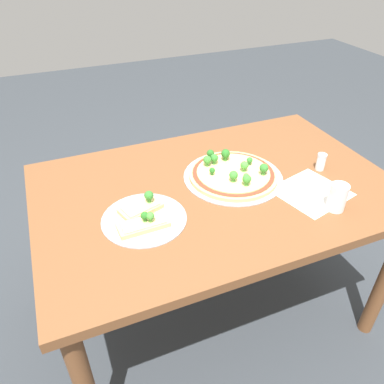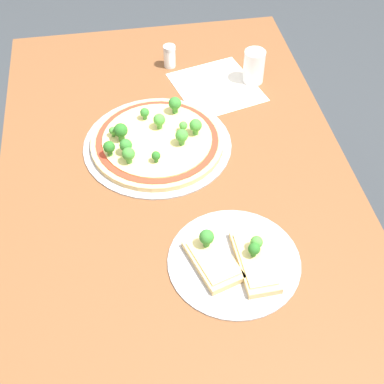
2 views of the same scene
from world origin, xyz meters
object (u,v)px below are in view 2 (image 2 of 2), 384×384
object	(u,v)px
pizza_tray_whole	(157,141)
drinking_cup	(254,67)
condiment_shaker	(170,56)
dining_table	(175,190)
pizza_tray_slice	(234,259)

from	to	relation	value
pizza_tray_whole	drinking_cup	size ratio (longest dim) A/B	3.90
drinking_cup	condiment_shaker	distance (m)	0.26
dining_table	pizza_tray_whole	xyz separation A→B (m)	(0.08, 0.03, 0.10)
dining_table	condiment_shaker	distance (m)	0.45
pizza_tray_whole	pizza_tray_slice	distance (m)	0.41
pizza_tray_whole	dining_table	bearing A→B (deg)	-157.98
dining_table	pizza_tray_whole	world-z (taller)	pizza_tray_whole
pizza_tray_whole	pizza_tray_slice	world-z (taller)	pizza_tray_whole
pizza_tray_whole	drinking_cup	bearing A→B (deg)	-53.35
dining_table	pizza_tray_whole	bearing A→B (deg)	22.02
dining_table	pizza_tray_slice	bearing A→B (deg)	-165.04
dining_table	drinking_cup	xyz separation A→B (m)	(0.32, -0.28, 0.13)
pizza_tray_whole	pizza_tray_slice	xyz separation A→B (m)	(-0.39, -0.12, -0.00)
drinking_cup	condiment_shaker	bearing A→B (deg)	63.53
dining_table	drinking_cup	bearing A→B (deg)	-41.24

